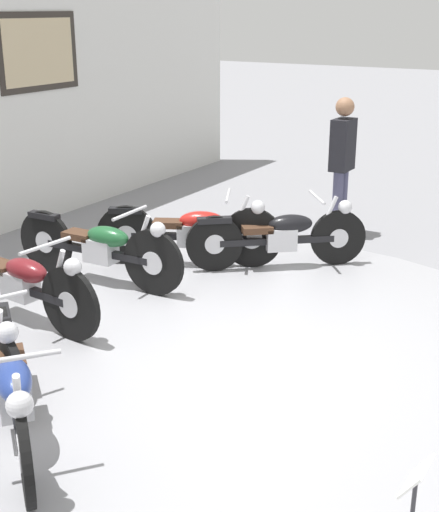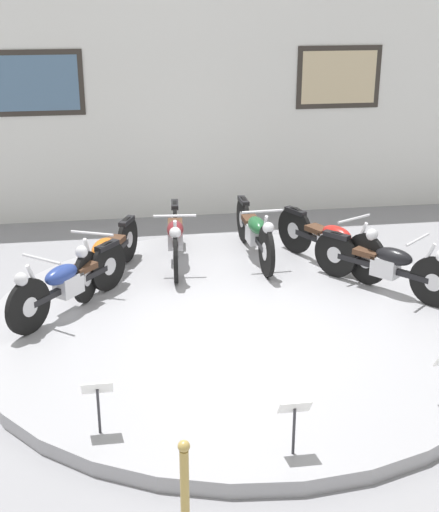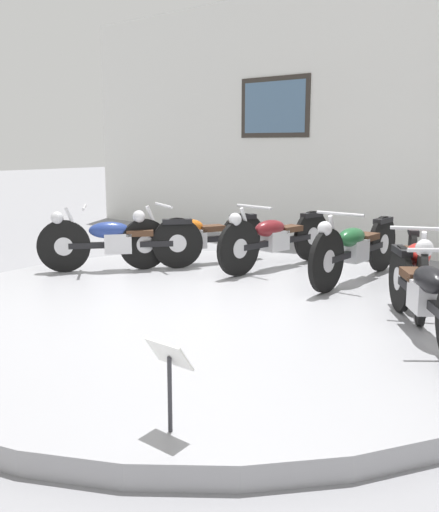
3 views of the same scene
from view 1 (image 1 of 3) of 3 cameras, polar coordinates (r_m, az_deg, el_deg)
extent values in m
plane|color=gray|center=(6.06, 0.50, -8.25)|extent=(60.00, 60.00, 0.00)
cylinder|color=#99999E|center=(6.02, 0.51, -7.63)|extent=(5.79, 5.79, 0.15)
cube|color=#2D2823|center=(9.92, -14.26, 15.55)|extent=(1.40, 0.02, 1.00)
cube|color=#C6B289|center=(9.92, -14.25, 15.55)|extent=(1.24, 0.02, 0.84)
cylinder|color=black|center=(4.25, -15.34, -14.93)|extent=(0.44, 0.52, 0.62)
cylinder|color=silver|center=(4.25, -15.34, -14.93)|extent=(0.19, 0.21, 0.22)
cylinder|color=black|center=(5.43, -16.66, -7.15)|extent=(0.44, 0.52, 0.62)
cylinder|color=silver|center=(5.43, -16.66, -7.15)|extent=(0.19, 0.21, 0.22)
cube|color=black|center=(4.83, -16.09, -10.57)|extent=(0.84, 1.01, 0.07)
cube|color=silver|center=(4.79, -16.07, -10.59)|extent=(0.36, 0.37, 0.24)
ellipsoid|color=navy|center=(4.62, -16.16, -9.46)|extent=(0.47, 0.51, 0.20)
cube|color=#472D1E|center=(4.96, -16.44, -7.94)|extent=(0.36, 0.37, 0.07)
cube|color=black|center=(5.32, -16.93, -4.59)|extent=(0.30, 0.34, 0.06)
cylinder|color=silver|center=(4.27, -15.77, -11.62)|extent=(0.19, 0.22, 0.54)
cylinder|color=silver|center=(4.25, -16.21, -7.88)|extent=(0.44, 0.37, 0.03)
sphere|color=silver|center=(4.02, -15.70, -11.38)|extent=(0.15, 0.15, 0.15)
cylinder|color=black|center=(5.07, -16.50, -9.14)|extent=(0.29, 0.59, 0.62)
cylinder|color=silver|center=(5.07, -16.50, -9.14)|extent=(0.14, 0.22, 0.22)
sphere|color=silver|center=(4.87, -16.64, -5.90)|extent=(0.15, 0.15, 0.15)
cylinder|color=black|center=(6.06, -11.84, -3.77)|extent=(0.11, 0.65, 0.65)
cylinder|color=silver|center=(6.06, -11.84, -3.77)|extent=(0.08, 0.23, 0.23)
cube|color=black|center=(6.54, -15.85, -2.34)|extent=(0.18, 1.24, 0.07)
cube|color=silver|center=(6.51, -15.64, -2.25)|extent=(0.23, 0.34, 0.24)
ellipsoid|color=maroon|center=(6.38, -15.20, -1.12)|extent=(0.26, 0.50, 0.20)
cube|color=#472D1E|center=(6.66, -17.14, -0.79)|extent=(0.23, 0.34, 0.07)
cylinder|color=silver|center=(6.09, -12.91, -1.70)|extent=(0.07, 0.25, 0.54)
cylinder|color=silver|center=(6.08, -13.77, 0.81)|extent=(0.54, 0.08, 0.03)
sphere|color=silver|center=(5.89, -11.67, -0.87)|extent=(0.15, 0.15, 0.15)
cylinder|color=black|center=(6.88, -5.30, -0.52)|extent=(0.08, 0.66, 0.66)
cylinder|color=silver|center=(6.88, -5.30, -0.52)|extent=(0.07, 0.23, 0.23)
cylinder|color=black|center=(7.69, -13.70, 1.14)|extent=(0.08, 0.66, 0.66)
cylinder|color=silver|center=(7.69, -13.70, 1.14)|extent=(0.07, 0.23, 0.23)
cube|color=black|center=(7.27, -9.73, 0.36)|extent=(0.12, 1.24, 0.07)
cube|color=silver|center=(7.23, -9.49, 0.46)|extent=(0.21, 0.33, 0.24)
ellipsoid|color=#1E562D|center=(7.13, -8.92, 1.55)|extent=(0.24, 0.49, 0.20)
cube|color=#472D1E|center=(7.36, -11.14, 1.66)|extent=(0.21, 0.33, 0.07)
cube|color=black|center=(7.61, -13.86, 3.15)|extent=(0.11, 0.36, 0.06)
cylinder|color=silver|center=(6.90, -6.37, 1.25)|extent=(0.05, 0.25, 0.54)
cylinder|color=silver|center=(6.89, -7.19, 3.44)|extent=(0.54, 0.05, 0.03)
sphere|color=silver|center=(6.74, -4.96, 2.12)|extent=(0.15, 0.15, 0.15)
cylinder|color=black|center=(7.61, 2.59, 1.47)|extent=(0.35, 0.61, 0.65)
cylinder|color=silver|center=(7.61, 2.59, 1.47)|extent=(0.16, 0.23, 0.23)
cylinder|color=black|center=(7.76, -7.43, 1.67)|extent=(0.35, 0.61, 0.65)
cylinder|color=silver|center=(7.76, -7.43, 1.67)|extent=(0.16, 0.23, 0.23)
cube|color=black|center=(7.65, -2.47, 1.58)|extent=(0.63, 1.14, 0.07)
cube|color=silver|center=(7.64, -2.17, 1.71)|extent=(0.32, 0.38, 0.24)
ellipsoid|color=red|center=(7.59, -1.43, 2.85)|extent=(0.41, 0.53, 0.20)
cube|color=#472D1E|center=(7.64, -4.12, 2.61)|extent=(0.32, 0.38, 0.07)
cube|color=black|center=(7.68, -7.52, 3.65)|extent=(0.25, 0.37, 0.06)
cylinder|color=silver|center=(7.56, 1.49, 2.94)|extent=(0.15, 0.24, 0.54)
cylinder|color=silver|center=(7.49, 0.68, 4.86)|extent=(0.50, 0.27, 0.03)
sphere|color=silver|center=(7.51, 3.09, 3.93)|extent=(0.15, 0.15, 0.15)
cylinder|color=black|center=(7.79, 9.46, 1.46)|extent=(0.43, 0.50, 0.60)
cylinder|color=silver|center=(7.79, 9.46, 1.46)|extent=(0.19, 0.20, 0.21)
cylinder|color=black|center=(7.49, -0.41, 1.00)|extent=(0.43, 0.50, 0.60)
cylinder|color=silver|center=(7.49, -0.41, 1.00)|extent=(0.19, 0.20, 0.21)
cube|color=black|center=(7.61, 4.62, 1.24)|extent=(0.85, 1.00, 0.07)
cube|color=silver|center=(7.62, 4.92, 1.39)|extent=(0.36, 0.37, 0.24)
ellipsoid|color=black|center=(7.59, 5.69, 2.58)|extent=(0.48, 0.51, 0.20)
cube|color=#472D1E|center=(7.52, 3.02, 2.18)|extent=(0.36, 0.37, 0.07)
cube|color=black|center=(7.41, -0.42, 2.88)|extent=(0.31, 0.34, 0.06)
cylinder|color=silver|center=(7.69, 8.49, 2.83)|extent=(0.19, 0.22, 0.54)
cylinder|color=silver|center=(7.59, 7.80, 4.68)|extent=(0.44, 0.37, 0.03)
sphere|color=silver|center=(7.71, 10.03, 3.88)|extent=(0.15, 0.15, 0.15)
cube|color=white|center=(3.87, 15.48, -16.59)|extent=(0.26, 0.11, 0.15)
cylinder|color=#4C4C6B|center=(9.20, 9.39, 4.10)|extent=(0.13, 0.13, 0.86)
cylinder|color=#4C4C6B|center=(9.35, 9.76, 4.32)|extent=(0.13, 0.13, 0.86)
cube|color=black|center=(9.11, 9.84, 8.76)|extent=(0.36, 0.22, 0.64)
sphere|color=#9E7051|center=(9.04, 10.01, 11.67)|extent=(0.23, 0.23, 0.23)
camera|label=2|loc=(5.64, 87.84, 10.55)|focal=50.00mm
camera|label=3|loc=(8.51, 40.26, 7.12)|focal=42.00mm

